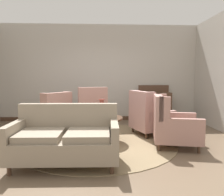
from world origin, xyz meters
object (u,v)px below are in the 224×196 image
(armchair_near_sideboard, at_px, (148,116))
(sideboard, at_px, (155,105))
(armchair_back_corner, at_px, (172,125))
(armchair_foreground_right, at_px, (92,112))
(porcelain_vase, at_px, (102,109))
(settee, at_px, (66,139))
(coffee_table, at_px, (101,122))
(side_table, at_px, (161,116))
(armchair_near_window, at_px, (52,116))

(armchair_near_sideboard, bearing_deg, sideboard, -39.26)
(armchair_back_corner, height_order, sideboard, sideboard)
(armchair_foreground_right, height_order, armchair_back_corner, armchair_foreground_right)
(porcelain_vase, distance_m, armchair_foreground_right, 1.20)
(settee, relative_size, armchair_foreground_right, 1.48)
(settee, height_order, armchair_foreground_right, armchair_foreground_right)
(coffee_table, relative_size, armchair_back_corner, 0.90)
(side_table, bearing_deg, porcelain_vase, -154.41)
(porcelain_vase, bearing_deg, armchair_near_sideboard, 24.73)
(coffee_table, height_order, armchair_foreground_right, armchair_foreground_right)
(porcelain_vase, relative_size, sideboard, 0.34)
(porcelain_vase, xyz_separation_m, sideboard, (1.65, 2.06, -0.18))
(porcelain_vase, height_order, settee, settee)
(armchair_near_sideboard, distance_m, armchair_near_window, 2.35)
(coffee_table, distance_m, side_table, 1.67)
(sideboard, bearing_deg, armchair_near_window, -155.88)
(armchair_foreground_right, bearing_deg, armchair_back_corner, 125.44)
(settee, xyz_separation_m, sideboard, (2.21, 3.23, 0.11))
(armchair_near_sideboard, relative_size, sideboard, 0.94)
(armchair_near_window, bearing_deg, porcelain_vase, 97.34)
(armchair_foreground_right, xyz_separation_m, side_table, (1.74, -0.44, -0.05))
(settee, xyz_separation_m, armchair_near_sideboard, (1.68, 1.68, 0.04))
(settee, distance_m, armchair_near_sideboard, 2.37)
(armchair_foreground_right, distance_m, sideboard, 2.12)
(settee, bearing_deg, coffee_table, 65.24)
(armchair_back_corner, relative_size, side_table, 1.48)
(coffee_table, xyz_separation_m, armchair_foreground_right, (-0.25, 1.19, 0.02))
(porcelain_vase, xyz_separation_m, armchair_near_sideboard, (1.11, 0.51, -0.26))
(coffee_table, distance_m, sideboard, 2.69)
(armchair_near_sideboard, bearing_deg, armchair_foreground_right, 45.08)
(coffee_table, relative_size, side_table, 1.33)
(armchair_near_sideboard, relative_size, armchair_near_window, 0.95)
(porcelain_vase, relative_size, armchair_foreground_right, 0.34)
(armchair_near_window, bearing_deg, armchair_back_corner, 105.30)
(coffee_table, height_order, side_table, side_table)
(coffee_table, relative_size, porcelain_vase, 2.42)
(armchair_foreground_right, distance_m, side_table, 1.80)
(coffee_table, distance_m, porcelain_vase, 0.26)
(settee, distance_m, armchair_foreground_right, 2.33)
(settee, height_order, side_table, settee)
(porcelain_vase, bearing_deg, armchair_foreground_right, 103.22)
(armchair_back_corner, xyz_separation_m, side_table, (0.09, 1.11, -0.02))
(coffee_table, distance_m, armchair_near_window, 1.46)
(armchair_near_sideboard, distance_m, side_table, 0.41)
(settee, height_order, armchair_back_corner, armchair_back_corner)
(side_table, bearing_deg, sideboard, 82.69)
(armchair_back_corner, bearing_deg, armchair_near_sideboard, 27.64)
(coffee_table, height_order, armchair_near_window, armchair_near_window)
(armchair_foreground_right, height_order, sideboard, same)
(armchair_near_window, distance_m, sideboard, 3.14)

